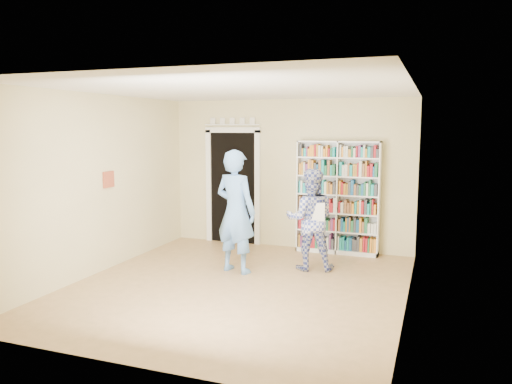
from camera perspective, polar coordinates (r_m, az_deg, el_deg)
floor at (r=7.07m, az=-2.12°, el=-10.73°), size 5.00×5.00×0.00m
ceiling at (r=6.74m, az=-2.23°, el=11.65°), size 5.00×5.00×0.00m
wall_back at (r=9.12m, az=3.79°, el=2.04°), size 4.50×0.00×4.50m
wall_left at (r=7.90m, az=-17.46°, el=0.88°), size 0.00×5.00×5.00m
wall_right at (r=6.28m, az=17.19°, el=-0.71°), size 0.00×5.00×5.00m
bookshelf at (r=8.79m, az=9.34°, el=-0.57°), size 1.43×0.27×1.97m
doorway at (r=9.48m, az=-2.65°, el=1.22°), size 1.10×0.08×2.43m
wall_art at (r=8.04m, az=-16.50°, el=1.39°), size 0.03×0.25×0.25m
man_blue at (r=7.55m, az=-2.34°, el=-2.24°), size 0.77×0.60×1.87m
man_plaid at (r=7.75m, az=6.22°, el=-3.13°), size 0.90×0.78×1.58m
paper_sheet at (r=7.50m, az=7.11°, el=-2.30°), size 0.19×0.06×0.28m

